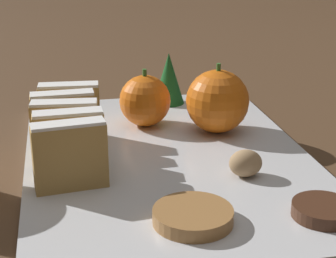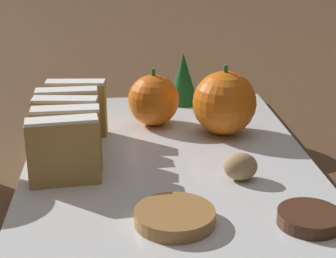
{
  "view_description": "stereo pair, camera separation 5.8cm",
  "coord_description": "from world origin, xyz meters",
  "px_view_note": "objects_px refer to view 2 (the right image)",
  "views": [
    {
      "loc": [
        -0.11,
        -0.54,
        0.25
      ],
      "look_at": [
        0.0,
        0.0,
        0.04
      ],
      "focal_mm": 60.0,
      "sensor_mm": 36.0,
      "label": 1
    },
    {
      "loc": [
        -0.05,
        -0.55,
        0.25
      ],
      "look_at": [
        0.0,
        0.0,
        0.04
      ],
      "focal_mm": 60.0,
      "sensor_mm": 36.0,
      "label": 2
    }
  ],
  "objects_px": {
    "chocolate_cookie": "(310,218)",
    "orange_near": "(224,103)",
    "walnut": "(241,166)",
    "orange_far": "(154,100)"
  },
  "relations": [
    {
      "from": "orange_near",
      "to": "orange_far",
      "type": "bearing_deg",
      "value": 154.74
    },
    {
      "from": "orange_near",
      "to": "orange_far",
      "type": "height_order",
      "value": "orange_near"
    },
    {
      "from": "orange_far",
      "to": "chocolate_cookie",
      "type": "distance_m",
      "value": 0.28
    },
    {
      "from": "orange_near",
      "to": "orange_far",
      "type": "xyz_separation_m",
      "value": [
        -0.08,
        0.04,
        -0.01
      ]
    },
    {
      "from": "chocolate_cookie",
      "to": "orange_near",
      "type": "bearing_deg",
      "value": 98.42
    },
    {
      "from": "orange_far",
      "to": "orange_near",
      "type": "bearing_deg",
      "value": -25.26
    },
    {
      "from": "orange_near",
      "to": "walnut",
      "type": "xyz_separation_m",
      "value": [
        -0.01,
        -0.12,
        -0.02
      ]
    },
    {
      "from": "orange_far",
      "to": "chocolate_cookie",
      "type": "height_order",
      "value": "orange_far"
    },
    {
      "from": "walnut",
      "to": "chocolate_cookie",
      "type": "height_order",
      "value": "walnut"
    },
    {
      "from": "orange_near",
      "to": "walnut",
      "type": "bearing_deg",
      "value": -93.17
    }
  ]
}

